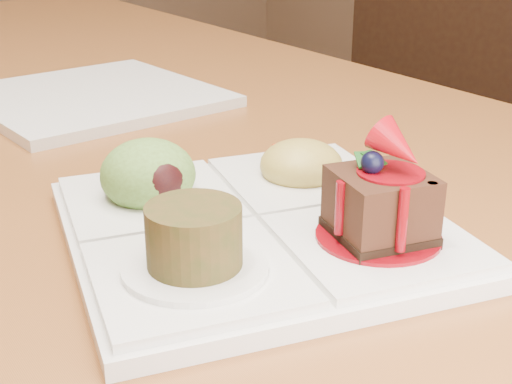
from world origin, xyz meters
TOP-DOWN VIEW (x-y plane):
  - chair_right at (0.96, 0.25)m, footprint 0.56×0.56m
  - sampler_plate at (0.06, -0.43)m, footprint 0.30×0.30m
  - second_plate at (0.11, -0.04)m, footprint 0.27×0.27m

SIDE VIEW (x-z plane):
  - chair_right at x=0.96m, z-range 0.07..1.10m
  - second_plate at x=0.11m, z-range 0.75..0.76m
  - sampler_plate at x=0.06m, z-range 0.72..0.82m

